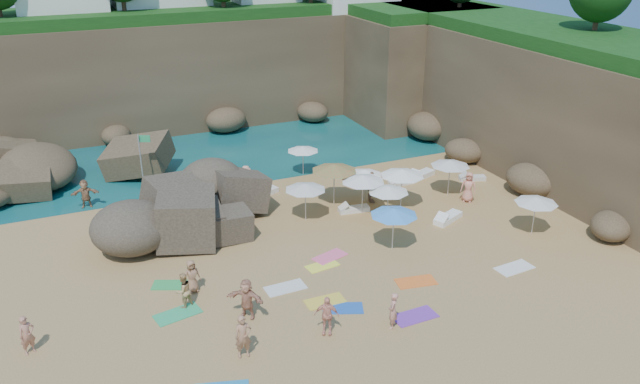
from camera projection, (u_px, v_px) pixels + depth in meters
name	position (u px, v px, depth m)	size (l,w,h in m)	color
ground	(307.00, 261.00, 29.23)	(120.00, 120.00, 0.00)	tan
seawater	(175.00, 104.00, 54.41)	(120.00, 120.00, 0.00)	#0C4751
cliff_back	(208.00, 67.00, 49.35)	(44.00, 8.00, 8.00)	brown
cliff_right	(524.00, 96.00, 41.35)	(8.00, 30.00, 8.00)	brown
cliff_corner	(405.00, 64.00, 50.69)	(10.00, 12.00, 8.00)	brown
rock_promontory	(44.00, 179.00, 38.60)	(12.00, 7.00, 2.00)	brown
rock_outcrop	(194.00, 222.00, 33.02)	(7.83, 5.87, 3.13)	brown
flag_pole	(142.00, 156.00, 35.74)	(0.68, 0.29, 3.58)	silver
parasol_0	(303.00, 149.00, 38.58)	(1.97, 1.97, 1.86)	silver
parasol_1	(305.00, 187.00, 32.56)	(2.19, 2.19, 2.07)	silver
parasol_2	(365.00, 172.00, 34.87)	(2.01, 2.01, 1.90)	silver
parasol_4	(402.00, 172.00, 33.89)	(2.41, 2.41, 2.28)	silver
parasol_5	(388.00, 189.00, 32.38)	(2.15, 2.15, 2.03)	silver
parasol_6	(334.00, 168.00, 34.23)	(2.55, 2.55, 2.42)	silver
parasol_7	(363.00, 178.00, 33.21)	(2.37, 2.37, 2.24)	silver
parasol_8	(450.00, 163.00, 35.61)	(2.25, 2.25, 2.12)	silver
parasol_10	(394.00, 212.00, 29.53)	(2.30, 2.30, 2.17)	silver
parasol_11	(537.00, 200.00, 31.10)	(2.14, 2.14, 2.03)	silver
lounger_0	(263.00, 193.00, 36.23)	(1.87, 0.62, 0.29)	silver
lounger_1	(401.00, 183.00, 37.69)	(1.55, 0.52, 0.24)	silver
lounger_2	(421.00, 175.00, 38.69)	(2.06, 0.69, 0.32)	white
lounger_3	(354.00, 209.00, 34.20)	(1.70, 0.57, 0.26)	silver
lounger_4	(472.00, 178.00, 38.36)	(1.61, 0.54, 0.25)	silver
lounger_5	(448.00, 218.00, 33.14)	(1.92, 0.64, 0.30)	white
towel_3	(178.00, 314.00, 25.28)	(1.85, 0.92, 0.03)	#2FA566
towel_4	(322.00, 266.00, 28.82)	(1.52, 0.76, 0.03)	#FCFF43
towel_5	(285.00, 288.00, 27.08)	(1.77, 0.89, 0.03)	silver
towel_6	(415.00, 316.00, 25.14)	(1.82, 0.91, 0.03)	purple
towel_8	(343.00, 308.00, 25.66)	(1.67, 0.84, 0.03)	#2156B3
towel_9	(330.00, 257.00, 29.60)	(1.67, 0.83, 0.03)	#FF638E
towel_10	(416.00, 282.00, 27.55)	(1.77, 0.88, 0.03)	orange
towel_11	(171.00, 285.00, 27.30)	(1.64, 0.82, 0.03)	green
towel_12	(325.00, 301.00, 26.13)	(1.68, 0.84, 0.03)	yellow
towel_13	(514.00, 268.00, 28.63)	(1.80, 0.90, 0.03)	white
person_stand_0	(27.00, 335.00, 22.75)	(0.57, 0.37, 1.56)	#B5765F
person_stand_1	(183.00, 290.00, 25.50)	(0.75, 0.59, 1.55)	tan
person_stand_2	(246.00, 179.00, 36.43)	(1.05, 0.43, 1.63)	#E3A081
person_stand_3	(371.00, 187.00, 35.02)	(1.07, 0.45, 1.83)	#966B4B
person_stand_4	(468.00, 187.00, 35.14)	(0.86, 0.47, 1.76)	#DF8B75
person_stand_5	(85.00, 194.00, 34.46)	(1.50, 0.43, 1.62)	#A37451
person_stand_6	(393.00, 311.00, 24.20)	(0.56, 0.36, 1.52)	tan
person_lie_1	(327.00, 329.00, 24.03)	(0.95, 1.62, 0.40)	#F0A188
person_lie_2	(193.00, 288.00, 26.75)	(0.72, 1.48, 0.40)	#9F6F4F
person_lie_3	(247.00, 313.00, 25.01)	(1.58, 1.71, 0.46)	tan
person_lie_4	(244.00, 352.00, 22.76)	(0.62, 1.70, 0.41)	#A87454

